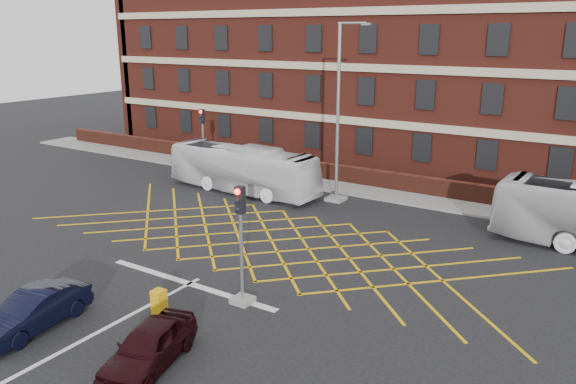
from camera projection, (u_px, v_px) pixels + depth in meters
The scene contains 15 objects.
ground at pixel (245, 254), 24.15m from camera, with size 120.00×120.00×0.00m, color black.
victorian_building at pixel (433, 52), 39.65m from camera, with size 51.00×12.17×20.40m.
boundary_wall at pixel (372, 178), 34.51m from camera, with size 56.00×0.50×1.10m, color #4F2015.
far_pavement at pixel (365, 190), 33.84m from camera, with size 60.00×3.00×0.12m, color slate.
box_junction_hatching at pixel (271, 240), 25.77m from camera, with size 11.50×0.12×0.02m, color #CC990C.
stop_line at pixel (190, 284), 21.32m from camera, with size 8.00×0.30×0.02m, color silver.
centre_line at pixel (35, 366), 16.07m from camera, with size 0.15×14.00×0.02m, color silver.
bus_left at pixel (243, 169), 33.32m from camera, with size 2.32×9.93×2.77m, color silver.
car_navy at pixel (34, 311), 17.96m from camera, with size 1.34×3.84×1.27m, color black.
car_maroon at pixel (149, 346), 15.94m from camera, with size 1.47×3.67×1.25m, color black.
traffic_light_near at pixel (241, 256), 19.36m from camera, with size 0.70×0.70×4.27m.
traffic_light_far at pixel (203, 146), 38.00m from camera, with size 0.70×0.70×4.27m.
street_lamp at pixel (338, 141), 30.93m from camera, with size 2.25×1.00×9.72m.
direction_signs at pixel (201, 150), 38.72m from camera, with size 1.10×0.16×2.20m.
utility_cabinet at pixel (159, 302), 18.90m from camera, with size 0.41×0.41×0.89m, color #E39F0D.
Camera 1 is at (13.74, -17.90, 9.22)m, focal length 35.00 mm.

